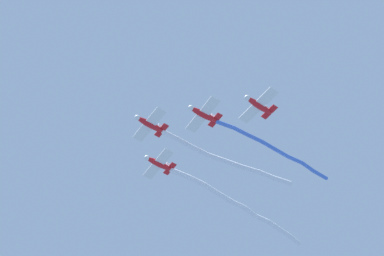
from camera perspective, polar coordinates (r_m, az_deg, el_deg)
The scene contains 7 objects.
airplane_lead at distance 86.79m, azimuth -4.32°, elevation 0.38°, with size 6.66×5.92×1.82m.
smoke_trail_lead at distance 90.36m, azimuth 3.49°, elevation -3.24°, with size 17.87×15.16×2.73m.
airplane_left_wing at distance 85.39m, azimuth 1.14°, elevation 1.40°, with size 6.50×6.04×1.82m.
smoke_trail_left_wing at distance 92.60m, azimuth 8.51°, elevation -2.24°, with size 15.30×19.72×3.34m.
airplane_right_wing at distance 92.33m, azimuth -3.42°, elevation -3.62°, with size 6.58×5.96×1.82m.
smoke_trail_right_wing at distance 101.21m, azimuth 5.17°, elevation -8.10°, with size 18.05×27.56×3.15m.
airplane_slot at distance 84.56m, azimuth 6.75°, elevation 2.31°, with size 6.76×5.86×1.82m.
Camera 1 is at (24.66, -46.33, 3.05)m, focal length 52.63 mm.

